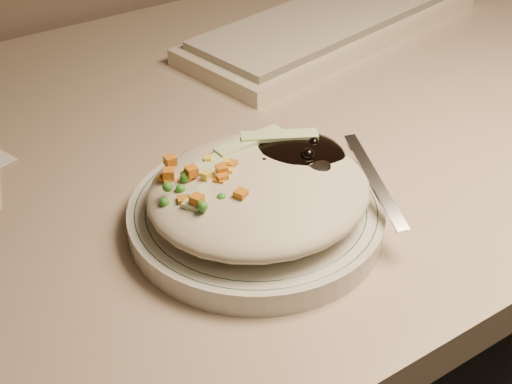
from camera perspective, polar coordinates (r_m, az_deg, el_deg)
desk at (r=0.89m, az=-1.75°, el=-5.72°), size 1.40×0.70×0.74m
plate at (r=0.62m, az=0.00°, el=-1.96°), size 0.22×0.22×0.02m
plate_rim at (r=0.61m, az=0.00°, el=-1.22°), size 0.21×0.21×0.00m
meal at (r=0.60m, az=0.38°, el=0.54°), size 0.21×0.19×0.05m
keyboard at (r=0.98m, az=6.25°, el=13.29°), size 0.46×0.24×0.03m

